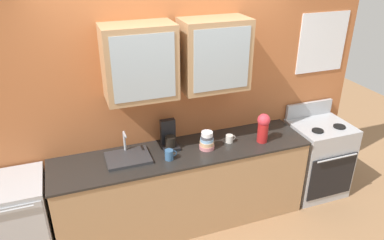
% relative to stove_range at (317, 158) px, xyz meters
% --- Properties ---
extents(ground_plane, '(10.00, 10.00, 0.00)m').
position_rel_stove_range_xyz_m(ground_plane, '(-1.70, 0.00, -0.46)').
color(ground_plane, '#936B47').
extents(back_wall_unit, '(4.38, 0.47, 2.89)m').
position_rel_stove_range_xyz_m(back_wall_unit, '(-1.70, 0.31, 1.07)').
color(back_wall_unit, '#B76638').
rests_on(back_wall_unit, ground_plane).
extents(counter, '(2.66, 0.63, 0.91)m').
position_rel_stove_range_xyz_m(counter, '(-1.70, 0.00, -0.01)').
color(counter, '#A87F56').
rests_on(counter, ground_plane).
extents(stove_range, '(0.66, 0.63, 1.09)m').
position_rel_stove_range_xyz_m(stove_range, '(0.00, 0.00, 0.00)').
color(stove_range, '#ADAFB5').
rests_on(stove_range, ground_plane).
extents(sink_faucet, '(0.43, 0.33, 0.25)m').
position_rel_stove_range_xyz_m(sink_faucet, '(-2.26, 0.04, 0.47)').
color(sink_faucet, '#2D2D30').
rests_on(sink_faucet, counter).
extents(bowl_stack, '(0.16, 0.16, 0.19)m').
position_rel_stove_range_xyz_m(bowl_stack, '(-1.46, -0.03, 0.53)').
color(bowl_stack, '#D87F84').
rests_on(bowl_stack, counter).
extents(vase, '(0.13, 0.13, 0.32)m').
position_rel_stove_range_xyz_m(vase, '(-0.85, -0.10, 0.62)').
color(vase, '#B21E1E').
rests_on(vase, counter).
extents(cup_near_sink, '(0.12, 0.08, 0.10)m').
position_rel_stove_range_xyz_m(cup_near_sink, '(-1.88, -0.10, 0.50)').
color(cup_near_sink, '#38608C').
rests_on(cup_near_sink, counter).
extents(cup_near_bowls, '(0.11, 0.08, 0.08)m').
position_rel_stove_range_xyz_m(cup_near_bowls, '(-1.18, 0.01, 0.49)').
color(cup_near_bowls, silver).
rests_on(cup_near_bowls, counter).
extents(dishwasher, '(0.60, 0.61, 0.91)m').
position_rel_stove_range_xyz_m(dishwasher, '(-3.35, -0.00, -0.01)').
color(dishwasher, '#ADAFB5').
rests_on(dishwasher, ground_plane).
extents(coffee_maker, '(0.17, 0.20, 0.29)m').
position_rel_stove_range_xyz_m(coffee_maker, '(-1.81, 0.14, 0.55)').
color(coffee_maker, black).
rests_on(coffee_maker, counter).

